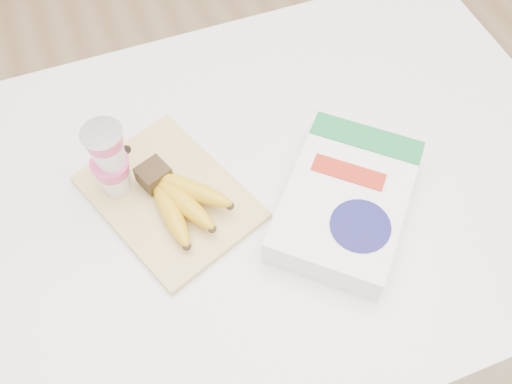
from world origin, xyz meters
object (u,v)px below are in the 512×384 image
Objects in this scene: cutting_board at (169,197)px; yogurt_stack at (110,160)px; bananas at (179,198)px; cereal_box at (346,201)px; table at (248,293)px.

cutting_board is 1.89× the size of yogurt_stack.
bananas is (0.01, -0.03, 0.03)m from cutting_board.
yogurt_stack is 0.38m from cereal_box.
yogurt_stack is at bearing 140.97° from bananas.
cutting_board is 1.59× the size of bananas.
yogurt_stack is at bearing 128.77° from cutting_board.
cereal_box is at bearing -21.06° from bananas.
cereal_box is (0.27, -0.12, 0.02)m from cutting_board.
table is 3.67× the size of cereal_box.
yogurt_stack reaches higher than cutting_board.
table is 4.29× the size of cutting_board.
bananas is 0.27m from cereal_box.
cutting_board is (-0.12, 0.03, 0.46)m from table.
bananas is at bearing -39.03° from yogurt_stack.
cereal_box is (0.14, -0.10, 0.49)m from table.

